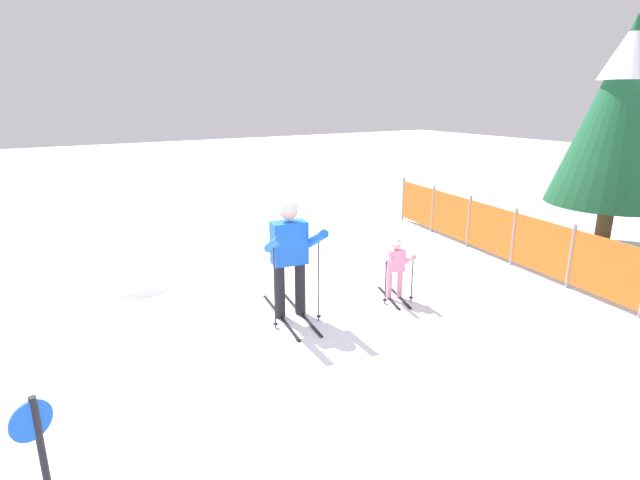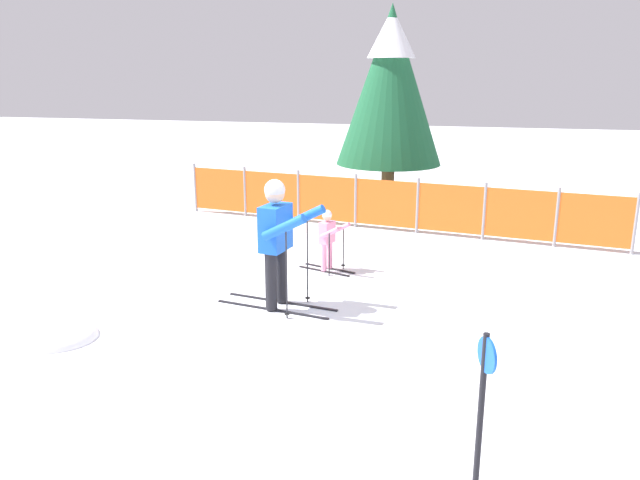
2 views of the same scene
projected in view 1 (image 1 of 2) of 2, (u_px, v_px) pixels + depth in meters
The scene contains 7 objects.
ground_plane at pixel (280, 324), 7.15m from camera, with size 60.00×60.00×0.00m, color white.
skier_adult at pixel (290, 247), 7.10m from camera, with size 1.72×0.83×1.78m.
skier_child at pixel (396, 264), 7.88m from camera, with size 0.97×0.56×1.01m.
safety_fence at pixel (541, 246), 8.91m from camera, with size 9.09×1.38×1.12m.
conifer_far at pixel (623, 110), 9.85m from camera, with size 2.50×2.50×4.65m.
trail_marker at pixel (42, 462), 3.32m from camera, with size 0.14×0.26×1.30m.
snow_mound at pixel (139, 286), 8.55m from camera, with size 1.18×1.01×0.47m, color white.
Camera 1 is at (5.88, -2.90, 3.16)m, focal length 28.00 mm.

